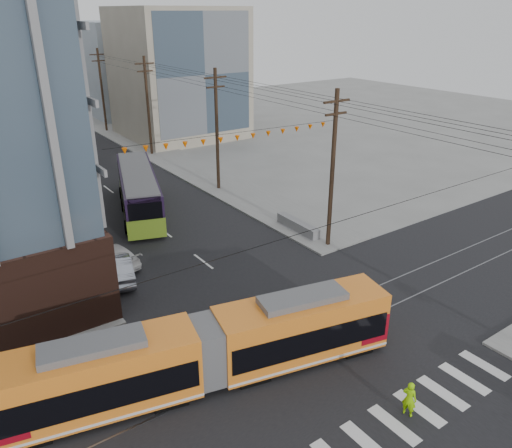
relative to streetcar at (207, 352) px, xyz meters
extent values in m
plane|color=slate|center=(5.68, -3.55, -1.69)|extent=(160.00, 160.00, 0.00)
cube|color=gray|center=(21.68, 44.45, 6.31)|extent=(14.00, 14.00, 16.00)
cube|color=#8C99A5|center=(23.68, 64.45, 5.31)|extent=(16.00, 16.00, 14.00)
cylinder|color=black|center=(14.18, 52.45, 3.81)|extent=(0.30, 0.30, 11.00)
imported|color=gray|center=(0.17, 11.54, -0.90)|extent=(2.77, 5.05, 1.58)
imported|color=beige|center=(0.57, 13.51, -1.00)|extent=(2.84, 5.02, 1.37)
imported|color=#585A5F|center=(-0.12, 19.48, -0.97)|extent=(3.77, 5.64, 1.44)
imported|color=#90E506|center=(5.79, -6.47, -0.86)|extent=(0.55, 0.69, 1.65)
cube|color=slate|center=(13.98, 10.58, -1.25)|extent=(1.10, 4.43, 0.88)
camera|label=1|loc=(-8.58, -15.89, 13.81)|focal=35.00mm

